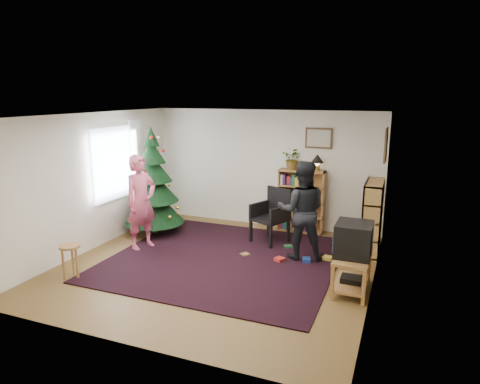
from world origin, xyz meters
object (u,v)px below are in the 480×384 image
(picture_back, at_px, (319,138))
(bookshelf_back, at_px, (301,200))
(stool, at_px, (70,253))
(armchair, at_px, (272,213))
(bookshelf_right, at_px, (372,216))
(picture_right, at_px, (386,145))
(person_standing, at_px, (141,202))
(person_by_chair, at_px, (302,211))
(potted_plant, at_px, (293,159))
(tv_stand, at_px, (352,270))
(christmas_tree, at_px, (153,190))
(table_lamp, at_px, (317,160))
(crt_tv, at_px, (354,239))

(picture_back, bearing_deg, bookshelf_back, -154.75)
(stool, bearing_deg, armchair, 49.41)
(bookshelf_right, bearing_deg, armchair, 94.18)
(picture_right, bearing_deg, person_standing, -160.33)
(picture_back, relative_size, person_standing, 0.31)
(stool, height_order, person_by_chair, person_by_chair)
(person_standing, relative_size, potted_plant, 3.87)
(bookshelf_right, distance_m, person_by_chair, 1.39)
(picture_back, xyz_separation_m, bookshelf_right, (1.19, -0.81, -1.29))
(armchair, xyz_separation_m, person_by_chair, (0.75, -0.68, 0.29))
(tv_stand, height_order, person_standing, person_standing)
(picture_right, height_order, christmas_tree, picture_right)
(person_by_chair, xyz_separation_m, potted_plant, (-0.56, 1.49, 0.66))
(table_lamp, bearing_deg, armchair, -130.24)
(bookshelf_back, distance_m, person_by_chair, 1.55)
(potted_plant, bearing_deg, person_standing, -138.23)
(picture_right, height_order, bookshelf_right, picture_right)
(armchair, distance_m, person_by_chair, 1.05)
(armchair, bearing_deg, table_lamp, 73.95)
(person_standing, bearing_deg, picture_back, -32.00)
(crt_tv, bearing_deg, tv_stand, 0.00)
(christmas_tree, xyz_separation_m, tv_stand, (4.13, -1.23, -0.59))
(picture_back, relative_size, christmas_tree, 0.25)
(person_standing, height_order, person_by_chair, person_standing)
(person_standing, bearing_deg, potted_plant, -28.40)
(picture_right, relative_size, table_lamp, 1.75)
(bookshelf_right, bearing_deg, picture_right, -57.24)
(picture_back, bearing_deg, bookshelf_right, -34.30)
(armchair, bearing_deg, bookshelf_back, 88.68)
(bookshelf_back, bearing_deg, crt_tv, -61.24)
(picture_right, xyz_separation_m, tv_stand, (-0.26, -1.88, -1.63))
(picture_back, relative_size, person_by_chair, 0.32)
(armchair, height_order, person_by_chair, person_by_chair)
(crt_tv, bearing_deg, bookshelf_right, 86.07)
(christmas_tree, bearing_deg, armchair, 9.95)
(picture_right, bearing_deg, christmas_tree, -171.67)
(potted_plant, bearing_deg, crt_tv, -57.80)
(picture_right, distance_m, potted_plant, 1.95)
(picture_right, bearing_deg, bookshelf_back, 159.89)
(bookshelf_back, distance_m, armchair, 0.91)
(potted_plant, bearing_deg, stool, -125.61)
(picture_right, relative_size, tv_stand, 0.69)
(christmas_tree, distance_m, person_standing, 0.87)
(christmas_tree, distance_m, tv_stand, 4.35)
(picture_right, bearing_deg, picture_back, 151.31)
(tv_stand, height_order, table_lamp, table_lamp)
(christmas_tree, xyz_separation_m, bookshelf_back, (2.78, 1.23, -0.25))
(bookshelf_back, relative_size, stool, 2.41)
(bookshelf_back, distance_m, crt_tv, 2.82)
(picture_right, distance_m, person_standing, 4.51)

